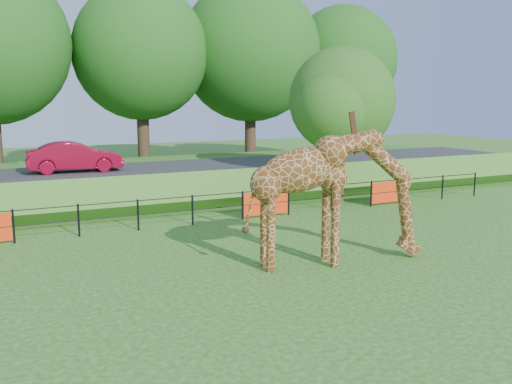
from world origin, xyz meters
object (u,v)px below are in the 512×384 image
giraffe (336,198)px  visitor (270,190)px  tree_east (343,104)px  car_red (75,157)px

giraffe → visitor: bearing=85.2°
visitor → tree_east: 4.93m
car_red → visitor: size_ratio=2.83×
visitor → car_red: bearing=-26.2°
tree_east → visitor: bearing=172.7°
car_red → tree_east: tree_east is taller
giraffe → visitor: (2.32, 8.41, -1.17)m
visitor → giraffe: bearing=76.5°
car_red → visitor: 8.49m
giraffe → car_red: (-5.07, 12.36, 0.20)m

